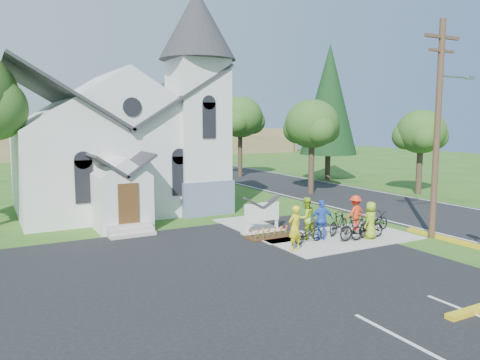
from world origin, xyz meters
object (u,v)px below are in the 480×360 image
bike_1 (339,223)px  cyclist_4 (371,220)px  cyclist_3 (355,213)px  bike_4 (375,221)px  bike_3 (356,228)px  cyclist_0 (295,228)px  cyclist_1 (306,218)px  bike_2 (367,228)px  church_sign (262,212)px  cyclist_2 (322,220)px  utility_pole (439,122)px  bike_0 (308,233)px

bike_1 → cyclist_4: (0.76, -1.34, 0.31)m
cyclist_3 → bike_4: cyclist_3 is taller
bike_3 → cyclist_4: 0.86m
cyclist_0 → bike_3: 3.45m
cyclist_4 → bike_1: bearing=-82.2°
cyclist_1 → bike_2: (2.48, -1.37, -0.46)m
bike_2 → bike_4: size_ratio=1.07×
cyclist_0 → cyclist_1: bearing=-151.3°
cyclist_1 → cyclist_4: size_ratio=1.13×
church_sign → bike_2: church_sign is taller
bike_3 → cyclist_2: bearing=57.4°
cyclist_1 → cyclist_4: 3.00m
bike_3 → bike_1: bearing=-3.8°
cyclist_1 → cyclist_4: bearing=148.6°
church_sign → cyclist_1: 2.38m
bike_4 → utility_pole: bearing=-150.7°
cyclist_0 → bike_4: cyclist_0 is taller
bike_3 → bike_4: bearing=-69.1°
utility_pole → bike_2: bearing=158.1°
cyclist_0 → cyclist_2: (2.10, 0.82, -0.03)m
cyclist_0 → cyclist_4: 4.23m
cyclist_1 → bike_2: bearing=147.9°
bike_3 → cyclist_0: bearing=88.5°
bike_2 → bike_0: bearing=74.5°
church_sign → utility_pole: size_ratio=0.22×
bike_2 → cyclist_4: 0.39m
church_sign → cyclist_2: (1.60, -2.63, -0.04)m
utility_pole → cyclist_0: size_ratio=5.21×
bike_1 → church_sign: bearing=29.6°
bike_0 → cyclist_0: bearing=112.6°
utility_pole → bike_3: (-3.63, 1.28, -4.78)m
bike_0 → bike_4: (4.28, 0.23, 0.05)m
church_sign → bike_1: size_ratio=1.20×
church_sign → cyclist_3: 4.67m
bike_2 → cyclist_3: (0.69, 1.55, 0.37)m
bike_0 → cyclist_1: (0.34, 0.64, 0.54)m
bike_0 → cyclist_2: 1.00m
cyclist_1 → cyclist_3: (3.17, 0.17, -0.09)m
cyclist_2 → bike_4: bearing=-160.8°
church_sign → cyclist_2: cyclist_2 is taller
bike_0 → cyclist_3: size_ratio=0.94×
cyclist_0 → bike_3: bearing=169.1°
cyclist_0 → bike_0: bearing=-162.3°
bike_1 → bike_4: 2.08m
church_sign → cyclist_4: cyclist_4 is taller
utility_pole → cyclist_1: bearing=154.8°
bike_3 → bike_4: 2.27m
church_sign → bike_0: 2.91m
cyclist_4 → cyclist_2: bearing=-44.9°
church_sign → bike_4: size_ratio=1.20×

